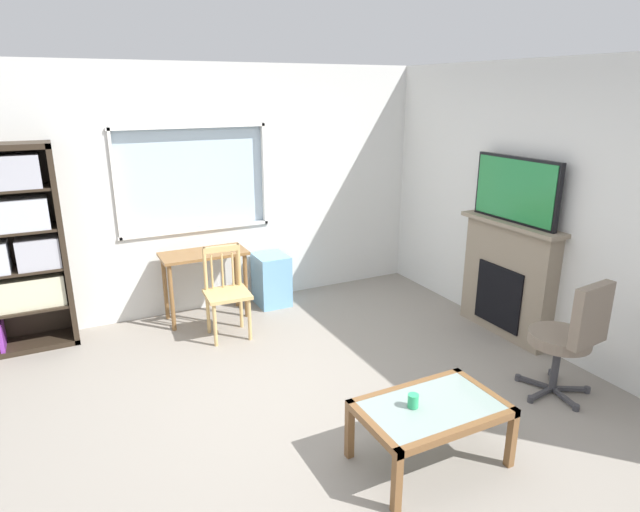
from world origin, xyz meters
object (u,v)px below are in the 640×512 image
plastic_drawer_unit (271,280)px  sippy_cup (413,401)px  desk_under_window (204,265)px  fireplace (507,278)px  wooden_chair (226,292)px  coffee_table (431,414)px  bookshelf (9,242)px  office_chair (571,334)px  tv (516,190)px

plastic_drawer_unit → sippy_cup: bearing=-94.0°
desk_under_window → fireplace: bearing=-33.5°
wooden_chair → fireplace: size_ratio=0.78×
desk_under_window → coffee_table: 3.05m
coffee_table → sippy_cup: sippy_cup is taller
plastic_drawer_unit → coffee_table: size_ratio=0.62×
wooden_chair → sippy_cup: size_ratio=10.00×
plastic_drawer_unit → coffee_table: bearing=-91.6°
sippy_cup → wooden_chair: bearing=101.5°
bookshelf → fireplace: size_ratio=1.66×
desk_under_window → wooden_chair: size_ratio=0.98×
office_chair → fireplace: bearing=68.1°
wooden_chair → coffee_table: (0.61, -2.45, -0.10)m
plastic_drawer_unit → fireplace: (1.81, -1.76, 0.29)m
wooden_chair → office_chair: office_chair is taller
bookshelf → desk_under_window: 1.79m
wooden_chair → fireplace: bearing=-25.4°
wooden_chair → tv: size_ratio=0.91×
tv → plastic_drawer_unit: bearing=135.6°
plastic_drawer_unit → bookshelf: bearing=178.7°
desk_under_window → sippy_cup: (0.57, -2.92, -0.13)m
tv → sippy_cup: size_ratio=10.95×
bookshelf → tv: size_ratio=1.95×
desk_under_window → fireplace: size_ratio=0.76×
bookshelf → fireplace: bookshelf is taller
coffee_table → desk_under_window: bearing=103.1°
coffee_table → fireplace: bearing=33.5°
plastic_drawer_unit → fireplace: size_ratio=0.50×
desk_under_window → office_chair: size_ratio=0.89×
fireplace → office_chair: size_ratio=1.16×
fireplace → coffee_table: fireplace is taller
tv → office_chair: bearing=-111.1°
wooden_chair → fireplace: 2.78m
bookshelf → desk_under_window: bookshelf is taller
desk_under_window → coffee_table: (0.69, -2.96, -0.24)m
desk_under_window → fireplace: fireplace is taller
tv → coffee_table: size_ratio=1.04×
wooden_chair → desk_under_window: bearing=98.3°
plastic_drawer_unit → sippy_cup: 2.98m
sippy_cup → bookshelf: bearing=127.3°
bookshelf → tv: bearing=-22.8°
sippy_cup → plastic_drawer_unit: bearing=86.0°
tv → wooden_chair: bearing=154.4°
fireplace → sippy_cup: bearing=-148.9°
fireplace → tv: tv is taller
desk_under_window → bookshelf: bearing=176.5°
tv → sippy_cup: bearing=-148.7°
fireplace → tv: 0.89m
fireplace → sippy_cup: 2.36m
wooden_chair → plastic_drawer_unit: 0.91m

